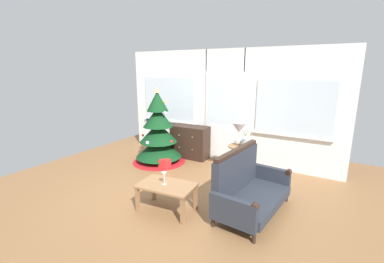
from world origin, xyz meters
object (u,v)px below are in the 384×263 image
at_px(table_lamp, 239,131).
at_px(gift_box, 165,164).
at_px(christmas_tree, 158,136).
at_px(wine_glass, 164,175).
at_px(coffee_table, 167,188).
at_px(settee_sofa, 247,188).
at_px(side_table, 240,155).
at_px(flower_vase, 245,141).
at_px(dresser_cabinet, 190,142).

height_order(table_lamp, gift_box, table_lamp).
xyz_separation_m(christmas_tree, gift_box, (0.38, -0.30, -0.50)).
bearing_deg(wine_glass, coffee_table, 21.01).
bearing_deg(settee_sofa, christmas_tree, 156.99).
distance_m(side_table, coffee_table, 1.79).
bearing_deg(side_table, christmas_tree, -179.06).
distance_m(coffee_table, gift_box, 1.76).
xyz_separation_m(christmas_tree, wine_glass, (1.41, -1.69, -0.03)).
relative_size(side_table, flower_vase, 1.93).
relative_size(flower_vase, gift_box, 1.65).
height_order(christmas_tree, flower_vase, christmas_tree).
xyz_separation_m(flower_vase, coffee_table, (-0.62, -1.65, -0.43)).
xyz_separation_m(dresser_cabinet, wine_glass, (0.95, -2.34, 0.18)).
xyz_separation_m(christmas_tree, table_lamp, (1.90, 0.07, 0.35)).
bearing_deg(gift_box, coffee_table, -52.49).
relative_size(table_lamp, flower_vase, 1.26).
bearing_deg(side_table, settee_sofa, -64.29).
relative_size(side_table, coffee_table, 0.76).
distance_m(dresser_cabinet, wine_glass, 2.53).
xyz_separation_m(coffee_table, wine_glass, (-0.03, -0.01, 0.21)).
bearing_deg(settee_sofa, dresser_cabinet, 139.98).
bearing_deg(wine_glass, settee_sofa, 30.53).
xyz_separation_m(settee_sofa, table_lamp, (-0.58, 1.13, 0.58)).
bearing_deg(flower_vase, christmas_tree, 179.23).
bearing_deg(coffee_table, settee_sofa, 30.78).
bearing_deg(side_table, wine_glass, -107.72).
height_order(side_table, table_lamp, table_lamp).
bearing_deg(coffee_table, flower_vase, 69.38).
distance_m(table_lamp, wine_glass, 1.87).
xyz_separation_m(table_lamp, gift_box, (-1.52, -0.37, -0.85)).
height_order(settee_sofa, flower_vase, flower_vase).
bearing_deg(settee_sofa, flower_vase, 112.41).
height_order(settee_sofa, side_table, settee_sofa).
xyz_separation_m(dresser_cabinet, side_table, (1.50, -0.61, 0.09)).
height_order(coffee_table, gift_box, coffee_table).
xyz_separation_m(settee_sofa, flower_vase, (-0.42, 1.03, 0.42)).
distance_m(christmas_tree, settee_sofa, 2.71).
relative_size(coffee_table, gift_box, 4.18).
height_order(christmas_tree, dresser_cabinet, christmas_tree).
bearing_deg(coffee_table, side_table, 73.06).
relative_size(christmas_tree, flower_vase, 4.93).
distance_m(settee_sofa, flower_vase, 1.19).
bearing_deg(wine_glass, dresser_cabinet, 112.21).
bearing_deg(side_table, dresser_cabinet, 157.77).
relative_size(coffee_table, wine_glass, 4.54).
bearing_deg(gift_box, flower_vase, 9.06).
bearing_deg(coffee_table, dresser_cabinet, 112.92).
relative_size(dresser_cabinet, table_lamp, 2.08).
bearing_deg(flower_vase, settee_sofa, -67.59).
xyz_separation_m(dresser_cabinet, gift_box, (-0.08, -0.94, -0.28)).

